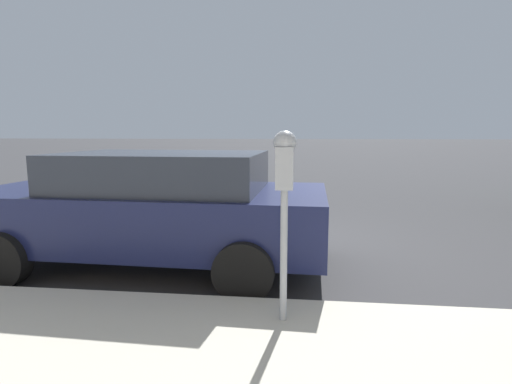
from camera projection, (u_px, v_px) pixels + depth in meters
ground_plane at (259, 248)px, 6.05m from camera, size 220.00×220.00×0.00m
parking_meter at (284, 177)px, 3.22m from camera, size 0.21×0.19×1.59m
car_navy at (154, 206)px, 5.14m from camera, size 2.24×4.50×1.48m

